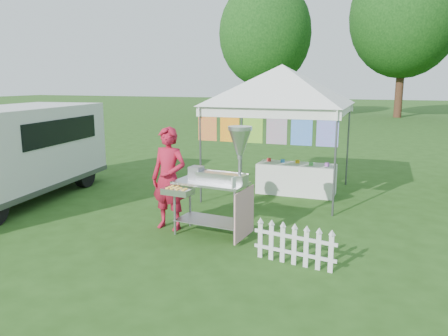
% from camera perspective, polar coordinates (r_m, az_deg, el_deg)
% --- Properties ---
extents(ground, '(120.00, 120.00, 0.00)m').
position_cam_1_polar(ground, '(7.34, 0.76, -9.71)').
color(ground, '#234814').
rests_on(ground, ground).
extents(canopy_main, '(4.24, 4.24, 3.45)m').
position_cam_1_polar(canopy_main, '(10.21, 7.61, 13.21)').
color(canopy_main, '#59595E').
rests_on(canopy_main, ground).
extents(tree_left, '(6.40, 6.40, 9.53)m').
position_cam_1_polar(tree_left, '(31.72, 5.40, 17.07)').
color(tree_left, '#3A1E15').
rests_on(tree_left, ground).
extents(tree_mid, '(7.60, 7.60, 11.52)m').
position_cam_1_polar(tree_mid, '(34.75, 22.56, 17.95)').
color(tree_mid, '#3A1E15').
rests_on(tree_mid, ground).
extents(donut_cart, '(1.45, 0.90, 1.91)m').
position_cam_1_polar(donut_cart, '(7.29, -0.39, -0.63)').
color(donut_cart, gray).
rests_on(donut_cart, ground).
extents(vendor, '(0.70, 0.49, 1.84)m').
position_cam_1_polar(vendor, '(7.83, -7.21, -1.39)').
color(vendor, '#A7142E').
rests_on(vendor, ground).
extents(cargo_van, '(2.56, 5.17, 2.07)m').
position_cam_1_polar(cargo_van, '(10.72, -25.95, 2.02)').
color(cargo_van, silver).
rests_on(cargo_van, ground).
extents(picket_fence, '(1.25, 0.23, 0.56)m').
position_cam_1_polar(picket_fence, '(6.49, 9.15, -10.03)').
color(picket_fence, silver).
rests_on(picket_fence, ground).
extents(display_table, '(1.80, 0.70, 0.71)m').
position_cam_1_polar(display_table, '(10.45, 9.41, -1.41)').
color(display_table, white).
rests_on(display_table, ground).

